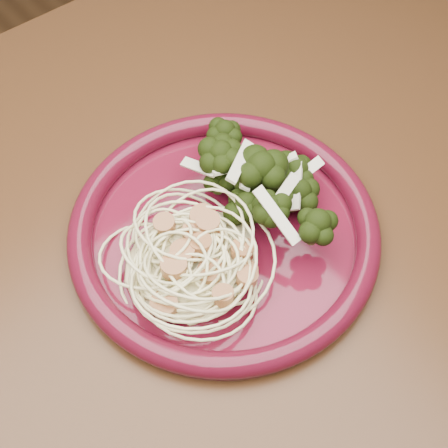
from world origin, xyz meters
TOP-DOWN VIEW (x-y plane):
  - dining_table at (0.00, 0.00)m, footprint 1.20×0.80m
  - dinner_plate at (-0.12, 0.01)m, footprint 0.33×0.33m
  - spaghetti_pile at (-0.16, 0.00)m, footprint 0.14×0.13m
  - scallop_cluster at (-0.16, 0.00)m, footprint 0.13×0.13m
  - broccoli_pile at (-0.06, 0.02)m, footprint 0.12×0.17m
  - onion_garnish at (-0.06, 0.02)m, footprint 0.08×0.11m

SIDE VIEW (x-z plane):
  - dining_table at x=0.00m, z-range 0.28..1.03m
  - dinner_plate at x=-0.12m, z-range 0.75..0.77m
  - spaghetti_pile at x=-0.16m, z-range 0.76..0.78m
  - broccoli_pile at x=-0.06m, z-range 0.76..0.81m
  - scallop_cluster at x=-0.16m, z-range 0.78..0.82m
  - onion_garnish at x=-0.06m, z-range 0.79..0.84m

